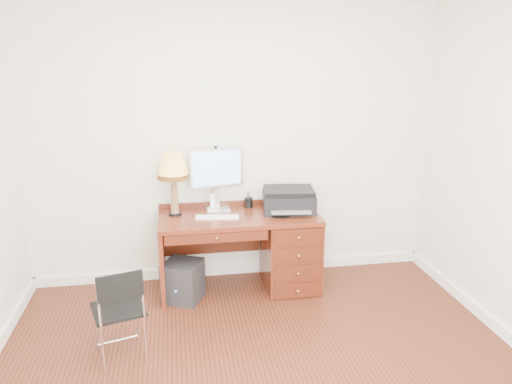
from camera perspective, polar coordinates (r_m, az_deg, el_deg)
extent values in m
plane|color=#38170C|center=(3.81, 1.14, -20.29)|extent=(4.00, 4.00, 0.00)
plane|color=white|center=(4.88, -2.56, 5.31)|extent=(4.00, 0.00, 4.00)
cube|color=white|center=(5.27, -2.37, -8.75)|extent=(4.00, 0.03, 0.10)
cube|color=#612414|center=(4.70, -1.94, -2.93)|extent=(1.50, 0.65, 0.04)
cube|color=#612414|center=(4.92, 3.92, -6.75)|extent=(0.50, 0.61, 0.71)
cube|color=#612414|center=(4.80, -10.64, -7.58)|extent=(0.04, 0.61, 0.71)
cube|color=#4C1C0F|center=(5.05, -5.07, -4.88)|extent=(0.96, 0.03, 0.39)
cube|color=#4C1C0F|center=(4.42, -4.50, -5.21)|extent=(0.91, 0.03, 0.09)
sphere|color=#BF8C3F|center=(4.62, 4.88, -8.31)|extent=(0.03, 0.03, 0.03)
cube|color=silver|center=(4.87, -4.36, -1.93)|extent=(0.26, 0.21, 0.02)
cube|color=silver|center=(4.89, -4.44, -0.62)|extent=(0.06, 0.04, 0.19)
cube|color=silver|center=(4.80, -4.50, 2.78)|extent=(0.52, 0.14, 0.38)
cube|color=#4C8CF2|center=(4.77, -4.47, 2.71)|extent=(0.47, 0.09, 0.33)
cube|color=white|center=(4.64, -4.46, -2.88)|extent=(0.41, 0.17, 0.02)
cylinder|color=black|center=(4.73, 2.71, -2.53)|extent=(0.23, 0.23, 0.01)
ellipsoid|color=white|center=(4.72, 2.71, -2.26)|extent=(0.10, 0.07, 0.04)
cube|color=black|center=(4.83, 3.76, -1.12)|extent=(0.53, 0.44, 0.17)
cube|color=black|center=(4.79, 3.78, 0.13)|extent=(0.51, 0.41, 0.04)
cylinder|color=black|center=(4.77, -9.22, -2.47)|extent=(0.12, 0.12, 0.02)
cone|color=brown|center=(4.71, -9.32, -0.29)|extent=(0.08, 0.08, 0.36)
cone|color=gold|center=(4.64, -9.48, 3.15)|extent=(0.29, 0.29, 0.22)
cylinder|color=#593814|center=(4.67, -9.42, 1.82)|extent=(0.29, 0.29, 0.04)
cube|color=white|center=(4.82, -4.98, -2.02)|extent=(0.09, 0.09, 0.04)
cube|color=white|center=(4.79, -5.00, -1.03)|extent=(0.05, 0.06, 0.14)
cylinder|color=black|center=(4.92, -0.85, -1.21)|extent=(0.08, 0.08, 0.10)
cube|color=black|center=(3.92, -15.47, -12.79)|extent=(0.44, 0.44, 0.02)
cube|color=black|center=(3.66, -16.02, -10.61)|extent=(0.32, 0.11, 0.21)
cylinder|color=silver|center=(4.17, -17.20, -14.26)|extent=(0.02, 0.02, 0.40)
cylinder|color=silver|center=(4.14, -12.90, -14.18)|extent=(0.02, 0.02, 0.40)
cylinder|color=silver|center=(3.91, -17.77, -16.48)|extent=(0.02, 0.02, 0.40)
cylinder|color=silver|center=(3.88, -13.14, -16.42)|extent=(0.02, 0.02, 0.40)
cylinder|color=silver|center=(3.71, -18.31, -11.64)|extent=(0.02, 0.02, 0.36)
cylinder|color=silver|center=(3.68, -13.53, -11.55)|extent=(0.02, 0.02, 0.36)
cube|color=black|center=(4.74, -8.34, -10.01)|extent=(0.43, 0.43, 0.37)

